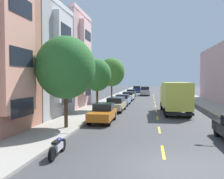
% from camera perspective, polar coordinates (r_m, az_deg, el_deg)
% --- Properties ---
extents(ground_plane, '(160.00, 160.00, 0.00)m').
position_cam_1_polar(ground_plane, '(39.54, 10.22, -2.63)').
color(ground_plane, '#424244').
extents(sidewalk_left, '(3.20, 120.00, 0.14)m').
position_cam_1_polar(sidewalk_left, '(38.10, -0.49, -2.67)').
color(sidewalk_left, '#A39E93').
rests_on(sidewalk_left, ground_plane).
extents(sidewalk_right, '(3.20, 120.00, 0.14)m').
position_cam_1_polar(sidewalk_right, '(38.32, 20.95, -2.81)').
color(sidewalk_right, '#A39E93').
rests_on(sidewalk_right, ground_plane).
extents(lane_centerline_dashes, '(0.14, 47.20, 0.01)m').
position_cam_1_polar(lane_centerline_dashes, '(34.06, 10.35, -3.43)').
color(lane_centerline_dashes, yellow).
rests_on(lane_centerline_dashes, ground_plane).
extents(townhouse_second_dove_grey, '(12.99, 7.26, 10.46)m').
position_cam_1_polar(townhouse_second_dove_grey, '(24.92, -25.50, 5.79)').
color(townhouse_second_dove_grey, '#A8A8AD').
rests_on(townhouse_second_dove_grey, ground_plane).
extents(townhouse_third_rose, '(11.39, 7.26, 11.68)m').
position_cam_1_polar(townhouse_third_rose, '(31.01, -16.33, 6.36)').
color(townhouse_third_rose, '#CC9E9E').
rests_on(townhouse_third_rose, ground_plane).
extents(street_tree_nearest, '(4.10, 4.10, 6.31)m').
position_cam_1_polar(street_tree_nearest, '(16.60, -11.14, 5.20)').
color(street_tree_nearest, '#47331E').
rests_on(street_tree_nearest, sidewalk_left).
extents(street_tree_second, '(3.10, 3.10, 5.57)m').
position_cam_1_polar(street_tree_second, '(25.83, -3.61, 3.48)').
color(street_tree_second, '#47331E').
rests_on(street_tree_second, sidewalk_left).
extents(street_tree_third, '(3.86, 3.86, 6.55)m').
position_cam_1_polar(street_tree_third, '(35.30, -0.09, 4.22)').
color(street_tree_third, '#47331E').
rests_on(street_tree_third, sidewalk_left).
extents(delivery_box_truck, '(2.64, 7.12, 3.17)m').
position_cam_1_polar(delivery_box_truck, '(24.56, 14.98, -1.48)').
color(delivery_box_truck, '#D8D84C').
rests_on(delivery_box_truck, ground_plane).
extents(parked_sedan_sky, '(1.90, 4.54, 1.43)m').
position_cam_1_polar(parked_sedan_sky, '(31.74, 2.55, -2.47)').
color(parked_sedan_sky, '#7A9EC6').
rests_on(parked_sedan_sky, ground_plane).
extents(parked_sedan_white, '(1.89, 4.54, 1.43)m').
position_cam_1_polar(parked_sedan_white, '(38.94, 3.91, -1.57)').
color(parked_sedan_white, silver).
rests_on(parked_sedan_white, ground_plane).
extents(parked_suv_charcoal, '(1.99, 4.82, 1.93)m').
position_cam_1_polar(parked_suv_charcoal, '(59.29, 14.05, -0.03)').
color(parked_suv_charcoal, '#333338').
rests_on(parked_suv_charcoal, ground_plane).
extents(parked_pickup_navy, '(2.08, 5.33, 1.73)m').
position_cam_1_polar(parked_pickup_navy, '(63.88, 6.11, 0.06)').
color(parked_pickup_navy, navy).
rests_on(parked_pickup_navy, ground_plane).
extents(parked_hatchback_orange, '(1.74, 4.00, 1.50)m').
position_cam_1_polar(parked_hatchback_orange, '(19.18, -2.23, -5.69)').
color(parked_hatchback_orange, orange).
rests_on(parked_hatchback_orange, ground_plane).
extents(parked_hatchback_burgundy, '(1.78, 4.02, 1.50)m').
position_cam_1_polar(parked_hatchback_burgundy, '(48.40, 15.16, -0.85)').
color(parked_hatchback_burgundy, maroon).
rests_on(parked_hatchback_burgundy, ground_plane).
extents(parked_hatchback_forest, '(1.76, 4.01, 1.50)m').
position_cam_1_polar(parked_hatchback_forest, '(46.53, 4.58, -0.90)').
color(parked_hatchback_forest, '#194C28').
rests_on(parked_hatchback_forest, ground_plane).
extents(parked_wagon_champagne, '(1.91, 4.74, 1.50)m').
position_cam_1_polar(parked_wagon_champagne, '(25.81, 0.90, -3.48)').
color(parked_wagon_champagne, tan).
rests_on(parked_wagon_champagne, ground_plane).
extents(moving_silver_sedan, '(1.95, 4.80, 1.93)m').
position_cam_1_polar(moving_silver_sedan, '(51.54, 8.03, -0.34)').
color(moving_silver_sedan, '#B2B5BA').
rests_on(moving_silver_sedan, ground_plane).
extents(parked_motorcycle, '(0.62, 2.05, 0.90)m').
position_cam_1_polar(parked_motorcycle, '(11.27, -13.00, -13.37)').
color(parked_motorcycle, black).
rests_on(parked_motorcycle, ground_plane).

